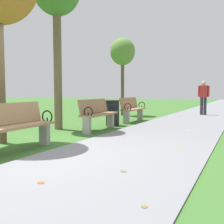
% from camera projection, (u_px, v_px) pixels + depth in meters
% --- Properties ---
extents(ground_plane, '(80.00, 80.00, 0.00)m').
position_uv_depth(ground_plane, '(43.00, 153.00, 4.73)').
color(ground_plane, '#386628').
extents(paved_walkway, '(2.72, 44.00, 0.02)m').
position_uv_depth(paved_walkway, '(217.00, 107.00, 20.15)').
color(paved_walkway, slate).
rests_on(paved_walkway, ground).
extents(park_bench_1, '(0.54, 1.62, 0.90)m').
position_uv_depth(park_bench_1, '(16.00, 126.00, 4.79)').
color(park_bench_1, '#93704C').
rests_on(park_bench_1, ground).
extents(park_bench_2, '(0.54, 1.62, 0.90)m').
position_uv_depth(park_bench_2, '(98.00, 114.00, 7.48)').
color(park_bench_2, '#93704C').
rests_on(park_bench_2, ground).
extents(park_bench_3, '(0.53, 1.62, 0.90)m').
position_uv_depth(park_bench_3, '(132.00, 109.00, 9.77)').
color(park_bench_3, '#93704C').
rests_on(park_bench_3, ground).
extents(tree_3, '(1.16, 1.16, 3.66)m').
position_uv_depth(tree_3, '(123.00, 53.00, 12.33)').
color(tree_3, brown).
rests_on(tree_3, ground).
extents(pedestrian_walking, '(0.53, 0.23, 1.62)m').
position_uv_depth(pedestrian_walking, '(204.00, 96.00, 12.55)').
color(pedestrian_walking, '#2D2D38').
rests_on(pedestrian_walking, paved_walkway).
extents(trash_bin, '(0.48, 0.48, 0.84)m').
position_uv_depth(trash_bin, '(112.00, 113.00, 8.63)').
color(trash_bin, black).
rests_on(trash_bin, ground).
extents(scattered_leaves, '(4.84, 9.85, 0.02)m').
position_uv_depth(scattered_leaves, '(134.00, 127.00, 8.08)').
color(scattered_leaves, brown).
rests_on(scattered_leaves, ground).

